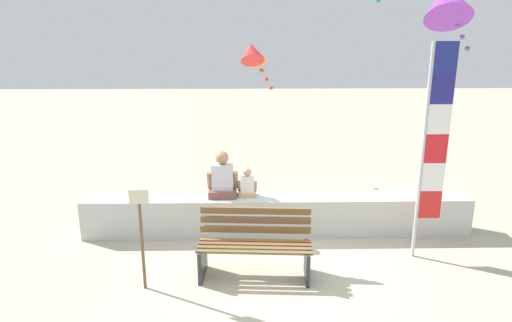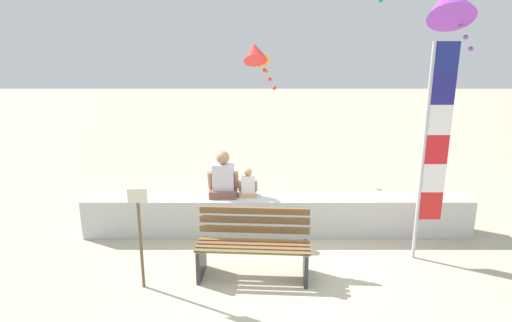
% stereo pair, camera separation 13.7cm
% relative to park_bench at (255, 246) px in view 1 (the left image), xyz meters
% --- Properties ---
extents(ground_plane, '(40.00, 40.00, 0.00)m').
position_rel_park_bench_xyz_m(ground_plane, '(0.38, 0.22, -0.41)').
color(ground_plane, '#B6AD93').
extents(seawall_ledge, '(6.21, 0.52, 0.63)m').
position_rel_park_bench_xyz_m(seawall_ledge, '(0.38, 1.32, -0.10)').
color(seawall_ledge, '#BBBCB9').
rests_on(seawall_ledge, ground).
extents(park_bench, '(1.55, 0.70, 0.88)m').
position_rel_park_bench_xyz_m(park_bench, '(0.00, 0.00, 0.00)').
color(park_bench, brown).
rests_on(park_bench, ground).
extents(person_adult, '(0.49, 0.36, 0.75)m').
position_rel_park_bench_xyz_m(person_adult, '(-0.49, 1.37, 0.51)').
color(person_adult, brown).
rests_on(person_adult, seawall_ledge).
extents(person_child, '(0.31, 0.23, 0.47)m').
position_rel_park_bench_xyz_m(person_child, '(-0.09, 1.37, 0.40)').
color(person_child, tan).
rests_on(person_child, seawall_ledge).
extents(flag_banner, '(0.36, 0.05, 3.08)m').
position_rel_park_bench_xyz_m(flag_banner, '(2.45, 0.47, 1.32)').
color(flag_banner, '#B7B7BC').
rests_on(flag_banner, ground).
extents(kite_red, '(0.72, 0.68, 1.06)m').
position_rel_park_bench_xyz_m(kite_red, '(0.01, 3.78, 2.36)').
color(kite_red, red).
extents(kite_orange, '(0.64, 0.70, 0.86)m').
position_rel_park_bench_xyz_m(kite_orange, '(0.09, 4.54, 2.27)').
color(kite_orange, orange).
extents(kite_purple, '(0.86, 1.03, 1.22)m').
position_rel_park_bench_xyz_m(kite_purple, '(3.09, 2.00, 3.23)').
color(kite_purple, purple).
extents(sign_post, '(0.24, 0.04, 1.35)m').
position_rel_park_bench_xyz_m(sign_post, '(-1.43, -0.33, 0.38)').
color(sign_post, brown).
rests_on(sign_post, ground).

